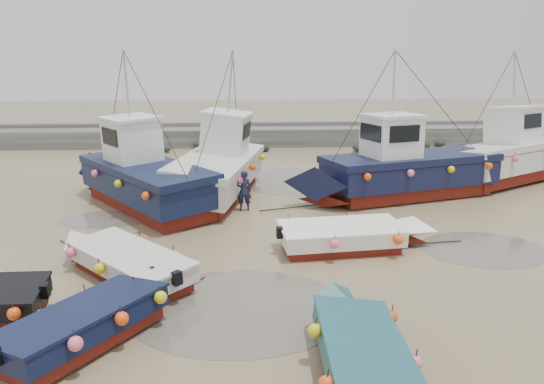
{
  "coord_description": "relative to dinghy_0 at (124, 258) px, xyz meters",
  "views": [
    {
      "loc": [
        -2.51,
        -14.1,
        6.07
      ],
      "look_at": [
        -1.42,
        3.82,
        1.4
      ],
      "focal_mm": 35.0,
      "sensor_mm": 36.0,
      "label": 1
    }
  ],
  "objects": [
    {
      "name": "ground",
      "position": [
        5.83,
        -0.05,
        -0.54
      ],
      "size": [
        120.0,
        120.0,
        0.0
      ],
      "primitive_type": "plane",
      "color": "#94825A",
      "rests_on": "ground"
    },
    {
      "name": "seawall",
      "position": [
        5.87,
        21.94,
        0.09
      ],
      "size": [
        60.0,
        4.92,
        1.5
      ],
      "color": "gray",
      "rests_on": "ground"
    },
    {
      "name": "puddle_a",
      "position": [
        3.24,
        -2.19,
        -0.53
      ],
      "size": [
        5.51,
        5.51,
        0.01
      ],
      "primitive_type": "cylinder",
      "color": "#625A4E",
      "rests_on": "ground"
    },
    {
      "name": "puddle_b",
      "position": [
        11.09,
        1.45,
        -0.53
      ],
      "size": [
        4.05,
        4.05,
        0.01
      ],
      "primitive_type": "cylinder",
      "color": "#625A4E",
      "rests_on": "ground"
    },
    {
      "name": "puddle_c",
      "position": [
        -1.77,
        5.43,
        -0.53
      ],
      "size": [
        3.62,
        3.62,
        0.01
      ],
      "primitive_type": "cylinder",
      "color": "#625A4E",
      "rests_on": "ground"
    },
    {
      "name": "puddle_d",
      "position": [
        6.43,
        11.26,
        -0.53
      ],
      "size": [
        6.61,
        6.61,
        0.01
      ],
      "primitive_type": "cylinder",
      "color": "#625A4E",
      "rests_on": "ground"
    },
    {
      "name": "dinghy_0",
      "position": [
        0.0,
        0.0,
        0.0
      ],
      "size": [
        5.06,
        5.4,
        1.43
      ],
      "rotation": [
        0.0,
        0.0,
        0.74
      ],
      "color": "maroon",
      "rests_on": "ground"
    },
    {
      "name": "dinghy_1",
      "position": [
        0.14,
        -3.41,
        0.01
      ],
      "size": [
        4.12,
        5.37,
        1.43
      ],
      "rotation": [
        0.0,
        0.0,
        -0.61
      ],
      "color": "maroon",
      "rests_on": "ground"
    },
    {
      "name": "dinghy_2",
      "position": [
        5.55,
        -4.82,
        0.02
      ],
      "size": [
        2.15,
        5.72,
        1.43
      ],
      "rotation": [
        0.0,
        0.0,
        -0.03
      ],
      "color": "maroon",
      "rests_on": "ground"
    },
    {
      "name": "dinghy_5",
      "position": [
        6.83,
        1.68,
        0.01
      ],
      "size": [
        6.22,
        2.39,
        1.43
      ],
      "rotation": [
        0.0,
        0.0,
        -1.46
      ],
      "color": "maroon",
      "rests_on": "ground"
    },
    {
      "name": "cabin_boat_0",
      "position": [
        -0.8,
        7.33,
        0.79
      ],
      "size": [
        7.21,
        9.34,
        6.22
      ],
      "rotation": [
        0.0,
        0.0,
        0.62
      ],
      "color": "maroon",
      "rests_on": "ground"
    },
    {
      "name": "cabin_boat_1",
      "position": [
        2.35,
        9.01,
        0.78
      ],
      "size": [
        4.53,
        10.87,
        6.22
      ],
      "rotation": [
        0.0,
        0.0,
        -0.22
      ],
      "color": "maroon",
      "rests_on": "ground"
    },
    {
      "name": "cabin_boat_2",
      "position": [
        10.1,
        7.81,
        0.78
      ],
      "size": [
        10.73,
        5.19,
        6.22
      ],
      "rotation": [
        0.0,
        0.0,
        1.87
      ],
      "color": "maroon",
      "rests_on": "ground"
    },
    {
      "name": "cabin_boat_3",
      "position": [
        16.59,
        10.61,
        0.81
      ],
      "size": [
        9.25,
        6.49,
        6.22
      ],
      "rotation": [
        0.0,
        0.0,
        -1.04
      ],
      "color": "maroon",
      "rests_on": "ground"
    },
    {
      "name": "person",
      "position": [
        3.45,
        6.3,
        -0.54
      ],
      "size": [
        0.63,
        0.45,
        1.64
      ],
      "primitive_type": "imported",
      "rotation": [
        0.0,
        0.0,
        3.24
      ],
      "color": "#171A35",
      "rests_on": "ground"
    }
  ]
}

